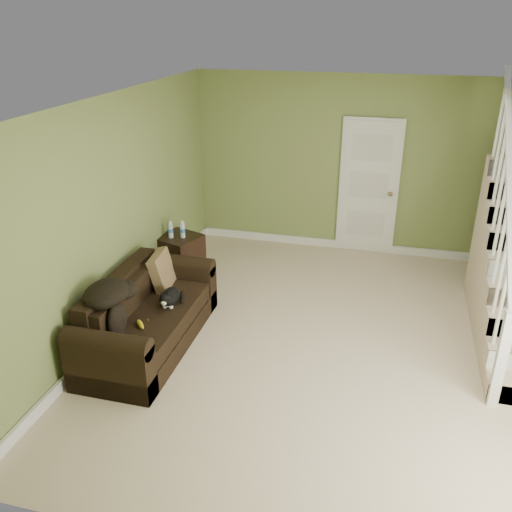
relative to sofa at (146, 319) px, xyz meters
The scene contains 14 objects.
floor 2.09m from the sofa, 13.55° to the left, with size 5.00×5.50×0.01m, color #C4AF8E.
ceiling 3.09m from the sofa, 13.55° to the left, with size 5.00×5.50×0.01m, color white.
wall_back 3.94m from the sofa, 58.10° to the left, with size 5.00×0.04×2.60m, color olive.
wall_front 3.19m from the sofa, 48.36° to the right, with size 5.00×0.04×2.60m, color olive.
wall_left 1.21m from the sofa, 135.06° to the left, with size 0.04×5.50×2.60m, color olive.
baseboard_back 3.79m from the sofa, 57.86° to the left, with size 5.00×0.04×0.12m, color white.
baseboard_left 0.71m from the sofa, 133.24° to the left, with size 0.04×5.50×0.12m, color white.
door 3.89m from the sofa, 56.48° to the left, with size 0.86×0.12×2.02m.
sofa is the anchor object (origin of this frame).
side_table 1.63m from the sofa, 99.01° to the left, with size 0.65×0.65×0.84m.
cat 0.35m from the sofa, 34.33° to the left, with size 0.26×0.50×0.24m.
banana 0.39m from the sofa, 72.08° to the right, with size 0.05×0.18×0.05m, color gold.
throw_pillow 0.65m from the sofa, 93.42° to the left, with size 0.11×0.45×0.45m, color brown.
throw_blanket 0.69m from the sofa, 112.84° to the right, with size 0.42×0.55×0.23m, color black.
Camera 1 is at (0.44, -5.11, 3.37)m, focal length 38.00 mm.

